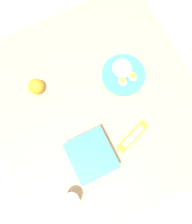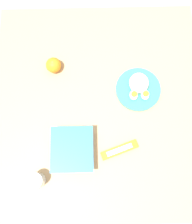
{
  "view_description": "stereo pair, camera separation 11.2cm",
  "coord_description": "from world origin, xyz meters",
  "px_view_note": "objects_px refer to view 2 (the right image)",
  "views": [
    {
      "loc": [
        -0.26,
        0.13,
        1.85
      ],
      "look_at": [
        -0.03,
        0.01,
        0.76
      ],
      "focal_mm": 42.0,
      "sensor_mm": 36.0,
      "label": 1
    },
    {
      "loc": [
        -0.29,
        0.02,
        1.85
      ],
      "look_at": [
        -0.03,
        0.01,
        0.76
      ],
      "focal_mm": 42.0,
      "sensor_mm": 36.0,
      "label": 2
    }
  ],
  "objects_px": {
    "food_container": "(73,150)",
    "orange_fruit": "(54,65)",
    "candy_bar": "(119,150)",
    "rice_plate": "(138,88)",
    "drinking_glass": "(36,181)"
  },
  "relations": [
    {
      "from": "orange_fruit",
      "to": "drinking_glass",
      "type": "height_order",
      "value": "drinking_glass"
    },
    {
      "from": "food_container",
      "to": "orange_fruit",
      "type": "relative_size",
      "value": 2.7
    },
    {
      "from": "orange_fruit",
      "to": "rice_plate",
      "type": "height_order",
      "value": "orange_fruit"
    },
    {
      "from": "candy_bar",
      "to": "rice_plate",
      "type": "bearing_deg",
      "value": -19.42
    },
    {
      "from": "orange_fruit",
      "to": "rice_plate",
      "type": "distance_m",
      "value": 0.39
    },
    {
      "from": "food_container",
      "to": "candy_bar",
      "type": "height_order",
      "value": "food_container"
    },
    {
      "from": "food_container",
      "to": "rice_plate",
      "type": "bearing_deg",
      "value": -47.43
    },
    {
      "from": "candy_bar",
      "to": "drinking_glass",
      "type": "height_order",
      "value": "drinking_glass"
    },
    {
      "from": "food_container",
      "to": "drinking_glass",
      "type": "height_order",
      "value": "drinking_glass"
    },
    {
      "from": "food_container",
      "to": "rice_plate",
      "type": "relative_size",
      "value": 0.93
    },
    {
      "from": "orange_fruit",
      "to": "candy_bar",
      "type": "bearing_deg",
      "value": -143.66
    },
    {
      "from": "rice_plate",
      "to": "candy_bar",
      "type": "height_order",
      "value": "rice_plate"
    },
    {
      "from": "candy_bar",
      "to": "drinking_glass",
      "type": "distance_m",
      "value": 0.36
    },
    {
      "from": "rice_plate",
      "to": "candy_bar",
      "type": "distance_m",
      "value": 0.29
    },
    {
      "from": "rice_plate",
      "to": "drinking_glass",
      "type": "bearing_deg",
      "value": 131.62
    }
  ]
}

